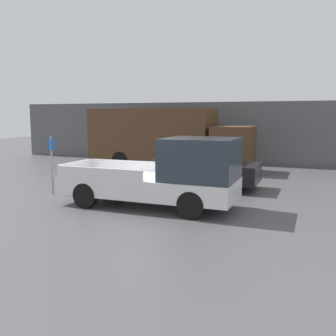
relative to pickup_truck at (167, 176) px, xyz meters
The scene contains 6 objects.
ground_plane 1.20m from the pickup_truck, behind, with size 60.00×60.00×0.00m, color #4C4C4F.
building_wall 10.94m from the pickup_truck, 93.50° to the left, with size 28.00×0.15×3.55m.
pickup_truck is the anchor object (origin of this frame).
car 3.54m from the pickup_truck, 89.43° to the left, with size 4.51×1.93×1.59m.
delivery_truck 8.66m from the pickup_truck, 112.39° to the left, with size 8.57×2.54×3.13m.
parking_sign 4.56m from the pickup_truck, behind, with size 0.30×0.07×2.08m.
Camera 1 is at (4.77, -10.45, 2.81)m, focal length 40.00 mm.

